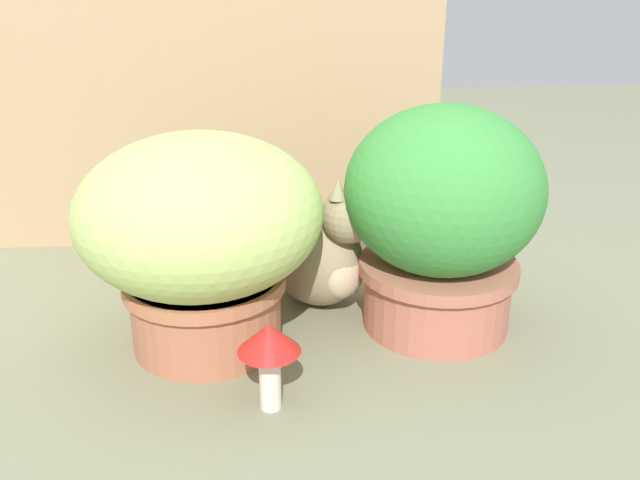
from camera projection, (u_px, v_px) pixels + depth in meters
name	position (u px, v px, depth m)	size (l,w,h in m)	color
ground_plane	(222.00, 343.00, 1.29)	(6.00, 6.00, 0.00)	gray
cardboard_backdrop	(202.00, 48.00, 1.61)	(1.19, 0.03, 1.00)	tan
grass_planter	(201.00, 232.00, 1.21)	(0.44, 0.44, 0.41)	#AE6547
leafy_planter	(442.00, 214.00, 1.27)	(0.38, 0.38, 0.45)	#B46451
cat	(317.00, 251.00, 1.40)	(0.29, 0.37, 0.32)	#998967
mushroom_ornament_red	(269.00, 347.00, 1.06)	(0.10, 0.10, 0.15)	beige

